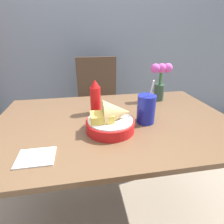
% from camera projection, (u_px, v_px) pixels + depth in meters
% --- Properties ---
extents(ground_plane, '(12.00, 12.00, 0.00)m').
position_uv_depth(ground_plane, '(114.00, 212.00, 1.24)').
color(ground_plane, gray).
extents(wall_window, '(7.00, 0.06, 2.60)m').
position_uv_depth(wall_window, '(93.00, 18.00, 1.83)').
color(wall_window, slate).
rests_on(wall_window, ground_plane).
extents(dining_table, '(1.25, 0.81, 0.73)m').
position_uv_depth(dining_table, '(115.00, 135.00, 0.97)').
color(dining_table, brown).
rests_on(dining_table, ground_plane).
extents(chair_far_window, '(0.40, 0.40, 0.94)m').
position_uv_depth(chair_far_window, '(98.00, 97.00, 1.78)').
color(chair_far_window, '#473323').
rests_on(chair_far_window, ground_plane).
extents(food_basket, '(0.23, 0.23, 0.15)m').
position_uv_depth(food_basket, '(112.00, 120.00, 0.81)').
color(food_basket, red).
rests_on(food_basket, dining_table).
extents(ketchup_bottle, '(0.06, 0.06, 0.20)m').
position_uv_depth(ketchup_bottle, '(95.00, 97.00, 0.97)').
color(ketchup_bottle, red).
rests_on(ketchup_bottle, dining_table).
extents(drink_cup, '(0.09, 0.09, 0.23)m').
position_uv_depth(drink_cup, '(146.00, 110.00, 0.88)').
color(drink_cup, '#192399').
rests_on(drink_cup, dining_table).
extents(flower_vase, '(0.14, 0.07, 0.25)m').
position_uv_depth(flower_vase, '(160.00, 79.00, 1.15)').
color(flower_vase, '#2D4738').
rests_on(flower_vase, dining_table).
extents(napkin, '(0.14, 0.11, 0.01)m').
position_uv_depth(napkin, '(36.00, 157.00, 0.65)').
color(napkin, white).
rests_on(napkin, dining_table).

